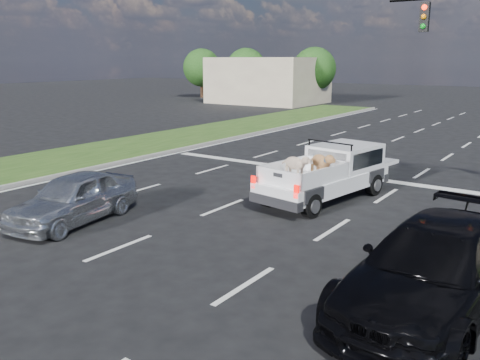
% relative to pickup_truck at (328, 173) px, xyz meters
% --- Properties ---
extents(ground, '(160.00, 160.00, 0.00)m').
position_rel_pickup_truck_xyz_m(ground, '(-0.37, -6.61, -0.84)').
color(ground, black).
rests_on(ground, ground).
extents(road_markings, '(17.75, 60.00, 0.01)m').
position_rel_pickup_truck_xyz_m(road_markings, '(-0.37, -0.04, -0.83)').
color(road_markings, silver).
rests_on(road_markings, ground).
extents(grass_median_left, '(5.00, 60.00, 0.10)m').
position_rel_pickup_truck_xyz_m(grass_median_left, '(-11.87, -0.61, -0.79)').
color(grass_median_left, '#244415').
rests_on(grass_median_left, ground).
extents(curb_left, '(0.15, 60.00, 0.14)m').
position_rel_pickup_truck_xyz_m(curb_left, '(-9.42, -0.61, -0.77)').
color(curb_left, gray).
rests_on(curb_left, ground).
extents(building_left, '(10.00, 8.00, 4.40)m').
position_rel_pickup_truck_xyz_m(building_left, '(-20.37, 29.39, 1.36)').
color(building_left, beige).
rests_on(building_left, ground).
extents(tree_far_a, '(4.20, 4.20, 5.40)m').
position_rel_pickup_truck_xyz_m(tree_far_a, '(-30.37, 31.39, 2.45)').
color(tree_far_a, '#332114').
rests_on(tree_far_a, ground).
extents(tree_far_b, '(4.20, 4.20, 5.40)m').
position_rel_pickup_truck_xyz_m(tree_far_b, '(-24.37, 31.39, 2.45)').
color(tree_far_b, '#332114').
rests_on(tree_far_b, ground).
extents(tree_far_c, '(4.20, 4.20, 5.40)m').
position_rel_pickup_truck_xyz_m(tree_far_c, '(-16.37, 31.39, 2.45)').
color(tree_far_c, '#332114').
rests_on(tree_far_c, ground).
extents(pickup_truck, '(2.48, 5.03, 1.81)m').
position_rel_pickup_truck_xyz_m(pickup_truck, '(0.00, 0.00, 0.00)').
color(pickup_truck, black).
rests_on(pickup_truck, ground).
extents(silver_sedan, '(2.14, 4.09, 1.33)m').
position_rel_pickup_truck_xyz_m(silver_sedan, '(-4.57, -5.94, -0.18)').
color(silver_sedan, silver).
rests_on(silver_sedan, ground).
extents(black_coupe, '(2.62, 5.46, 1.53)m').
position_rel_pickup_truck_xyz_m(black_coupe, '(4.59, -5.54, -0.07)').
color(black_coupe, black).
rests_on(black_coupe, ground).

